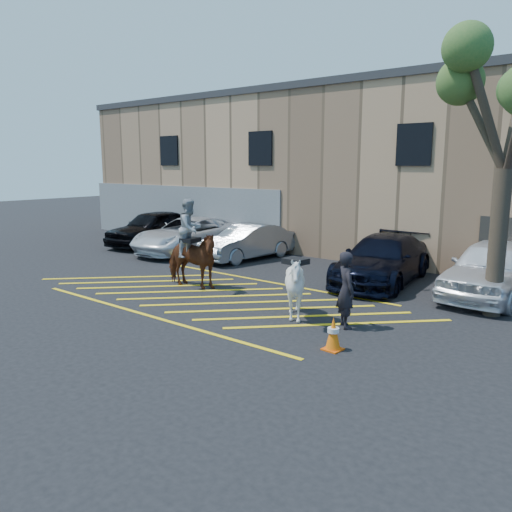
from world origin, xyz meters
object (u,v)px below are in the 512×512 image
Objects in this scene: mounted_bay at (191,252)px; saddled_white at (295,287)px; car_silver_sedan at (247,242)px; handler at (346,290)px; car_blue_suv at (383,259)px; traffic_cone at (333,333)px; car_black_suv at (153,228)px; car_white_pickup at (189,235)px; car_white_suv at (493,269)px; tree at (511,90)px.

mounted_bay reaches higher than saddled_white.
handler reaches higher than car_silver_sedan.
saddled_white reaches higher than car_blue_suv.
mounted_bay is 3.91× the size of traffic_cone.
car_black_suv is 2.85m from car_white_pickup.
handler is at bearing 10.59° from saddled_white.
car_white_suv is 6.42m from saddled_white.
traffic_cone is at bearing -33.96° from car_silver_sedan.
car_white_suv is 5.22m from tree.
traffic_cone is (11.11, -6.50, -0.42)m from car_white_pickup.
car_silver_sedan is 0.60× the size of tree.
tree is (2.51, 3.30, 4.76)m from handler.
car_blue_suv reaches higher than car_silver_sedan.
car_white_suv is at bearing -67.28° from handler.
car_white_pickup is 14.09m from tree.
car_white_suv is 6.93× the size of traffic_cone.
handler is at bearing -26.61° from car_black_suv.
car_black_suv is 0.99× the size of car_white_suv.
car_white_pickup is at bearing 173.48° from car_blue_suv.
car_black_suv is 9.01m from mounted_bay.
tree is at bearing 67.64° from traffic_cone.
traffic_cone is at bearing -100.71° from car_white_suv.
car_blue_suv is 3.16× the size of saddled_white.
mounted_bay reaches higher than handler.
car_silver_sedan is 5.19m from mounted_bay.
mounted_bay reaches higher than traffic_cone.
tree reaches higher than car_white_suv.
car_black_suv is 0.69× the size of tree.
car_white_pickup is at bearing 150.59° from saddled_white.
car_white_suv is at bearing -1.75° from car_white_pickup.
car_blue_suv is 3.37m from car_white_suv.
handler is (1.32, -4.95, 0.15)m from car_blue_suv.
mounted_bay is 4.56m from saddled_white.
handler is at bearing -28.06° from car_white_pickup.
car_black_suv is at bearing -178.34° from car_white_suv.
car_white_suv is (3.36, 0.27, 0.08)m from car_blue_suv.
mounted_bay is 9.90m from tree.
car_white_suv is at bearing 5.77° from car_silver_sedan.
mounted_bay is at bearing -64.20° from car_silver_sedan.
saddled_white is 2.29m from traffic_cone.
car_white_pickup is 3.31× the size of saddled_white.
handler is 6.31m from tree.
handler reaches higher than car_black_suv.
car_white_suv reaches higher than car_blue_suv.
car_white_pickup is 12.88m from traffic_cone.
handler is 1.10× the size of saddled_white.
car_white_pickup is 3.02× the size of handler.
car_black_suv is at bearing 170.96° from car_white_pickup.
car_silver_sedan is 0.87× the size of car_white_suv.
car_white_suv is 9.18m from mounted_bay.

